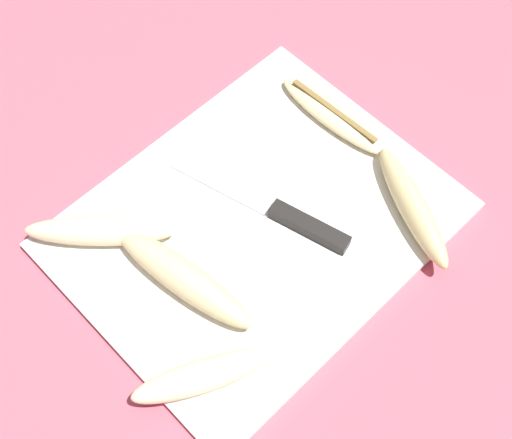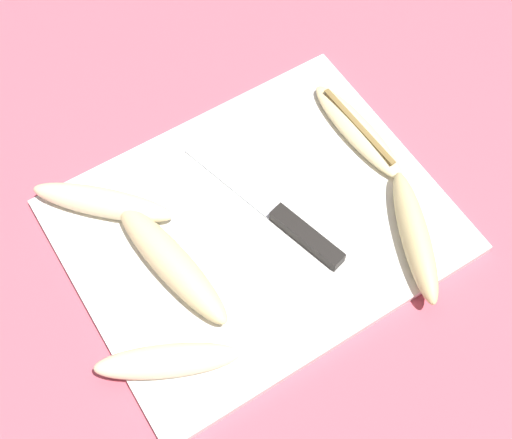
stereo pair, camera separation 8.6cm
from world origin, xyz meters
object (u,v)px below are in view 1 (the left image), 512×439
banana_ripe_center (334,115)px  banana_spotted_left (413,206)px  banana_pale_long (203,376)px  knife (291,218)px  banana_mellow_near (183,278)px  banana_cream_curved (99,231)px

banana_ripe_center → banana_spotted_left: size_ratio=1.01×
banana_pale_long → banana_spotted_left: bearing=-4.1°
knife → banana_spotted_left: (0.11, -0.10, 0.01)m
banana_spotted_left → banana_pale_long: bearing=175.9°
banana_spotted_left → banana_mellow_near: bearing=154.7°
knife → banana_pale_long: size_ratio=1.56×
banana_spotted_left → banana_pale_long: (-0.32, 0.02, -0.00)m
knife → banana_cream_curved: banana_cream_curved is taller
banana_spotted_left → banana_ripe_center: bearing=77.2°
knife → banana_ripe_center: size_ratio=1.40×
banana_ripe_center → banana_pale_long: (-0.36, -0.14, 0.01)m
banana_ripe_center → banana_cream_curved: size_ratio=1.16×
banana_ripe_center → banana_mellow_near: 0.30m
banana_ripe_center → banana_spotted_left: (-0.04, -0.16, 0.01)m
banana_ripe_center → banana_cream_curved: banana_cream_curved is taller
banana_ripe_center → banana_mellow_near: banana_mellow_near is taller
banana_cream_curved → banana_ripe_center: bearing=-13.0°
knife → banana_mellow_near: (-0.15, 0.03, 0.01)m
banana_mellow_near → knife: bearing=-10.3°
banana_spotted_left → banana_pale_long: 0.32m
banana_spotted_left → banana_cream_curved: (-0.29, 0.24, -0.00)m
banana_ripe_center → banana_spotted_left: 0.17m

